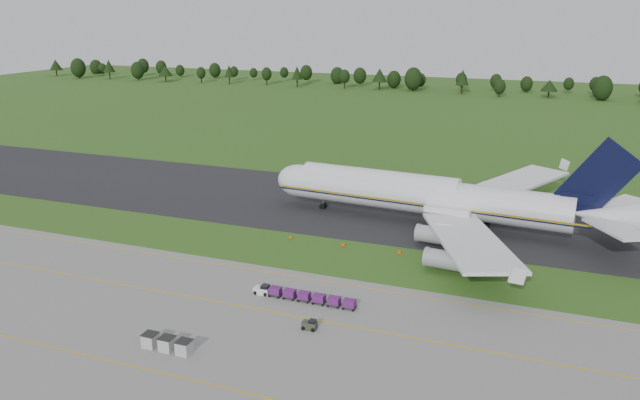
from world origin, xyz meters
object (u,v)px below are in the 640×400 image
at_px(aircraft, 431,196).
at_px(edge_markers, 343,245).
at_px(uld_row, 167,343).
at_px(utility_cart, 310,325).
at_px(baggage_train, 302,296).

bearing_deg(aircraft, edge_markers, -123.86).
relative_size(aircraft, uld_row, 10.66).
height_order(aircraft, utility_cart, aircraft).
distance_m(aircraft, uld_row, 61.25).
height_order(aircraft, uld_row, aircraft).
distance_m(baggage_train, uld_row, 20.78).
xyz_separation_m(baggage_train, uld_row, (-10.08, -18.17, 0.13)).
bearing_deg(utility_cart, uld_row, -142.20).
height_order(utility_cart, edge_markers, utility_cart).
distance_m(aircraft, edge_markers, 21.49).
bearing_deg(utility_cart, edge_markers, 100.63).
xyz_separation_m(aircraft, baggage_train, (-10.07, -39.48, -4.79)).
relative_size(uld_row, edge_markers, 0.32).
relative_size(aircraft, utility_cart, 36.29).
bearing_deg(uld_row, aircraft, 70.73).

